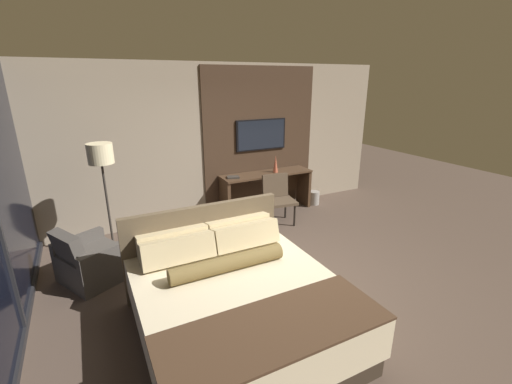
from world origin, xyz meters
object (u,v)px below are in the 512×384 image
(waste_bin, at_px, (314,198))
(floor_lamp, at_px, (102,163))
(bed, at_px, (236,302))
(armchair_by_window, at_px, (91,262))
(desk, at_px, (266,185))
(book, at_px, (233,177))
(vase_tall, at_px, (276,164))
(tv, at_px, (261,135))
(desk_chair, at_px, (278,195))

(waste_bin, bearing_deg, floor_lamp, -173.83)
(bed, distance_m, armchair_by_window, 2.18)
(bed, xyz_separation_m, desk, (1.93, 2.92, 0.17))
(book, bearing_deg, waste_bin, -2.83)
(vase_tall, bearing_deg, armchair_by_window, -162.00)
(desk, bearing_deg, vase_tall, -18.93)
(tv, height_order, vase_tall, tv)
(tv, height_order, floor_lamp, tv)
(tv, bearing_deg, armchair_by_window, -157.04)
(bed, relative_size, book, 8.48)
(armchair_by_window, xyz_separation_m, book, (2.50, 1.10, 0.54))
(bed, xyz_separation_m, waste_bin, (3.01, 2.76, -0.22))
(bed, height_order, floor_lamp, floor_lamp)
(desk_chair, xyz_separation_m, floor_lamp, (-2.82, 0.00, 0.90))
(desk_chair, height_order, armchair_by_window, desk_chair)
(desk_chair, relative_size, vase_tall, 2.67)
(armchair_by_window, bearing_deg, vase_tall, -99.62)
(bed, xyz_separation_m, desk_chair, (1.86, 2.33, 0.15))
(desk_chair, xyz_separation_m, vase_tall, (0.25, 0.52, 0.44))
(desk, distance_m, waste_bin, 1.16)
(tv, distance_m, desk_chair, 1.26)
(vase_tall, bearing_deg, floor_lamp, -170.37)
(desk_chair, bearing_deg, tv, 92.73)
(book, bearing_deg, floor_lamp, -166.61)
(vase_tall, bearing_deg, tv, 125.05)
(bed, relative_size, tv, 2.05)
(floor_lamp, distance_m, waste_bin, 4.20)
(armchair_by_window, xyz_separation_m, vase_tall, (3.39, 1.10, 0.69))
(desk_chair, bearing_deg, vase_tall, 72.18)
(bed, bearing_deg, floor_lamp, 112.55)
(book, xyz_separation_m, waste_bin, (1.80, -0.09, -0.66))
(desk_chair, distance_m, vase_tall, 0.73)
(tv, bearing_deg, desk, -90.00)
(desk_chair, height_order, floor_lamp, floor_lamp)
(desk, relative_size, book, 7.19)
(tv, distance_m, armchair_by_window, 3.70)
(floor_lamp, height_order, waste_bin, floor_lamp)
(vase_tall, bearing_deg, waste_bin, -5.86)
(vase_tall, height_order, book, vase_tall)
(desk, height_order, armchair_by_window, desk)
(bed, xyz_separation_m, tv, (1.93, 3.12, 1.13))
(vase_tall, distance_m, book, 0.91)
(waste_bin, bearing_deg, desk_chair, -159.46)
(tv, distance_m, vase_tall, 0.63)
(bed, distance_m, book, 3.13)
(desk_chair, bearing_deg, desk, 90.96)
(armchair_by_window, xyz_separation_m, waste_bin, (4.29, 1.01, -0.12))
(desk, relative_size, armchair_by_window, 1.88)
(armchair_by_window, height_order, floor_lamp, floor_lamp)
(bed, height_order, desk, bed)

